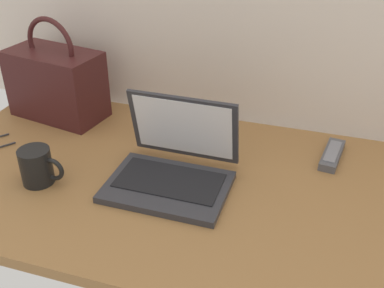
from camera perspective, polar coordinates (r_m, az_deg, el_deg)
desk at (r=1.23m, az=2.29°, el=-5.77°), size 1.60×0.76×0.03m
laptop at (r=1.22m, az=-2.30°, el=-2.64°), size 0.31×0.27×0.21m
coffee_mug at (r=1.27m, az=-18.38°, el=-2.62°), size 0.12×0.08×0.10m
remote_control_near at (r=1.38m, az=16.76°, el=-1.26°), size 0.07×0.16×0.02m
handbag at (r=1.58m, az=-16.25°, el=7.23°), size 0.32×0.21×0.33m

